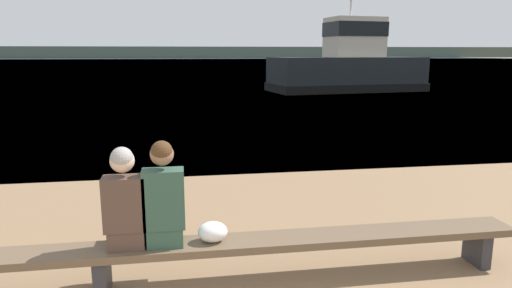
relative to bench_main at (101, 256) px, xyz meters
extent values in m
plane|color=#426B8E|center=(0.57, 124.09, -0.38)|extent=(240.00, 240.00, 0.00)
cube|color=#424738|center=(0.57, 187.75, 1.84)|extent=(600.00, 12.00, 4.44)
cube|color=brown|center=(0.00, 0.00, 0.03)|extent=(8.45, 0.41, 0.08)
cube|color=#2D2D33|center=(3.93, 0.00, -0.19)|extent=(0.12, 0.35, 0.37)
cube|color=#2D2D33|center=(0.00, 0.00, -0.19)|extent=(0.12, 0.35, 0.37)
cube|color=#4C382D|center=(0.25, 0.08, 0.17)|extent=(0.34, 0.39, 0.19)
cube|color=#4C382D|center=(0.25, -0.02, 0.52)|extent=(0.39, 0.22, 0.51)
sphere|color=beige|center=(0.25, -0.02, 0.92)|extent=(0.22, 0.22, 0.22)
sphere|color=gray|center=(0.25, -0.04, 0.95)|extent=(0.21, 0.21, 0.21)
cube|color=#2D4C3D|center=(0.61, 0.08, 0.17)|extent=(0.34, 0.39, 0.19)
cube|color=#2D4C3D|center=(0.61, -0.02, 0.54)|extent=(0.39, 0.22, 0.57)
sphere|color=#846047|center=(0.61, -0.02, 0.97)|extent=(0.22, 0.22, 0.22)
sphere|color=#472D19|center=(0.61, -0.04, 1.00)|extent=(0.20, 0.20, 0.20)
ellipsoid|color=white|center=(1.06, 0.00, 0.17)|extent=(0.29, 0.23, 0.20)
cube|color=black|center=(10.48, 22.01, 0.61)|extent=(9.28, 4.71, 1.98)
cube|color=black|center=(10.48, 22.01, -0.14)|extent=(9.47, 4.87, 0.48)
cube|color=beige|center=(10.92, 22.07, 2.74)|extent=(3.36, 2.53, 2.28)
cube|color=black|center=(10.92, 22.07, 3.20)|extent=(3.44, 2.61, 0.82)
camera|label=1|loc=(0.81, -4.20, 1.89)|focal=32.00mm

